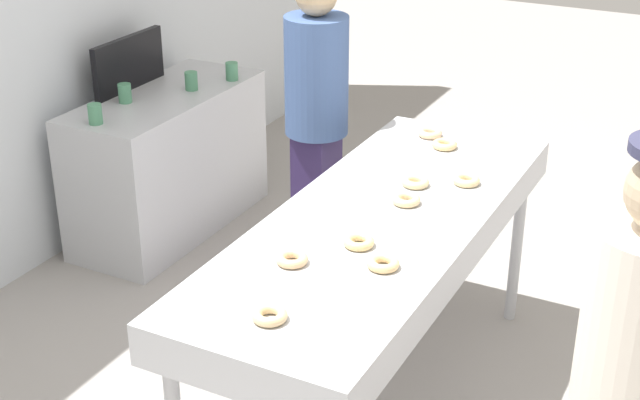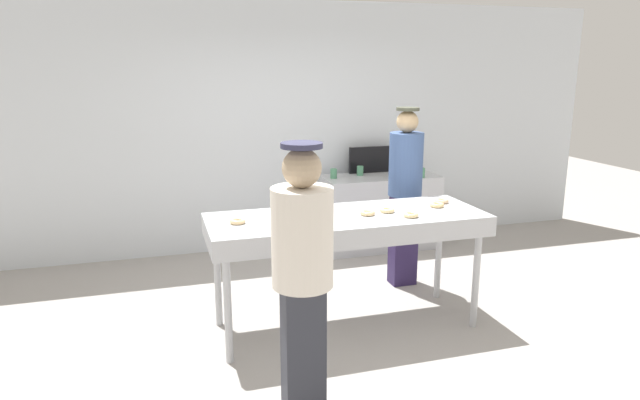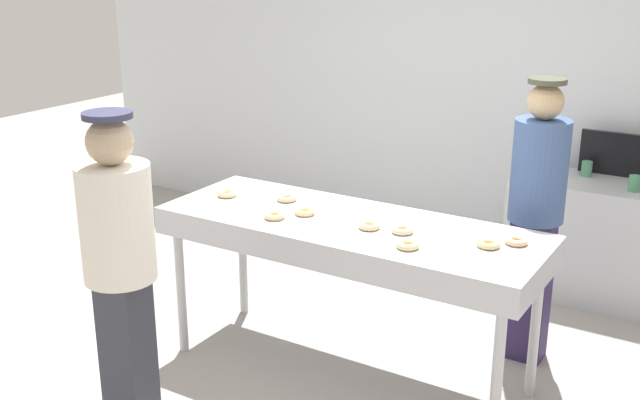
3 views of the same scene
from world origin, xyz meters
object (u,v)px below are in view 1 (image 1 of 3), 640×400
Objects in this scene: paper_cup_3 at (191,81)px; prep_counter at (169,162)px; plain_donut_2 at (430,133)px; plain_donut_4 at (406,200)px; customer_waiting at (635,373)px; fryer_conveyor at (379,234)px; plain_donut_5 at (359,242)px; plain_donut_7 at (383,263)px; plain_donut_8 at (415,182)px; paper_cup_0 at (232,71)px; plain_donut_6 at (445,145)px; menu_display at (129,63)px; paper_cup_2 at (95,114)px; plain_donut_3 at (292,259)px; worker_baker at (317,119)px; paper_cup_1 at (125,93)px; plain_donut_0 at (268,315)px; plain_donut_1 at (466,180)px.

prep_counter is at bearing 145.18° from paper_cup_3.
prep_counter is (0.15, 1.71, -0.54)m from plain_donut_2.
customer_waiting reaches higher than plain_donut_4.
fryer_conveyor is 1.65× the size of prep_counter.
plain_donut_7 is (-0.11, -0.15, 0.00)m from plain_donut_5.
paper_cup_0 is (1.14, 1.66, -0.06)m from plain_donut_8.
plain_donut_2 is 0.16m from plain_donut_6.
paper_cup_0 is (1.86, 1.83, -0.06)m from plain_donut_7.
paper_cup_2 is at bearing -159.55° from menu_display.
menu_display reaches higher than plain_donut_5.
customer_waiting is (-0.66, -1.11, 0.11)m from fryer_conveyor.
worker_baker is (1.35, 0.61, -0.00)m from plain_donut_3.
paper_cup_1 is 0.18× the size of menu_display.
plain_donut_6 is at bearing -133.20° from plain_donut_2.
paper_cup_1 is (1.23, 2.14, -0.06)m from plain_donut_7.
plain_donut_7 is at bearing -113.17° from paper_cup_2.
fryer_conveyor is 18.63× the size of plain_donut_0.
plain_donut_6 is 1.93m from paper_cup_1.
paper_cup_0 is at bearing 55.42° from plain_donut_8.
plain_donut_7 is at bearing 178.69° from plain_donut_1.
plain_donut_7 reaches higher than paper_cup_2.
customer_waiting reaches higher than plain_donut_7.
plain_donut_5 is 1.00× the size of plain_donut_7.
plain_donut_0 is 1.00× the size of plain_donut_4.
menu_display reaches higher than plain_donut_4.
plain_donut_4 is 2.12m from paper_cup_1.
plain_donut_5 and plain_donut_6 have the same top height.
paper_cup_2 is at bearing 61.37° from customer_waiting.
worker_baker reaches higher than plain_donut_0.
plain_donut_2 and plain_donut_6 have the same top height.
fryer_conveyor is 0.29m from plain_donut_5.
worker_baker is (0.84, 0.73, 0.10)m from fryer_conveyor.
menu_display reaches higher than plain_donut_2.
worker_baker is 1.38m from menu_display.
plain_donut_1 is at bearing -91.17° from paper_cup_2.
plain_donut_7 is 2.24m from paper_cup_2.
plain_donut_1 and plain_donut_5 have the same top height.
paper_cup_0 is (2.14, 2.75, -0.07)m from customer_waiting.
plain_donut_2 and plain_donut_5 have the same top height.
plain_donut_6 is at bearing 5.10° from plain_donut_8.
plain_donut_3 is 0.09× the size of prep_counter.
worker_baker reaches higher than plain_donut_1.
menu_display is (-0.14, 0.34, 0.10)m from paper_cup_3.
plain_donut_1 is 0.07× the size of worker_baker.
fryer_conveyor is 18.63× the size of plain_donut_5.
paper_cup_3 is at bearing 76.82° from plain_donut_6.
customer_waiting is (-1.47, -1.13, 0.01)m from plain_donut_6.
paper_cup_0 is at bearing 47.97° from fryer_conveyor.
plain_donut_2 is 1.42m from plain_donut_3.
paper_cup_0 is at bearing -46.97° from menu_display.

